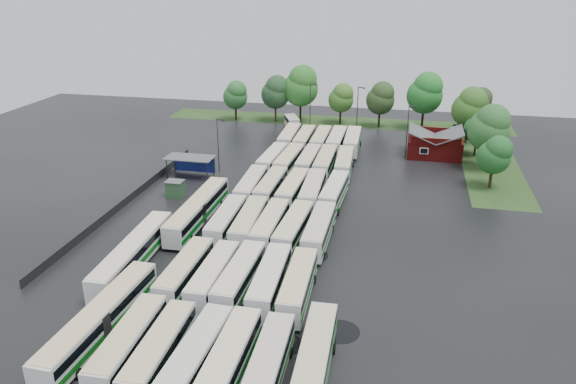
% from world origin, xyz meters
% --- Properties ---
extents(ground, '(160.00, 160.00, 0.00)m').
position_xyz_m(ground, '(0.00, 0.00, 0.00)').
color(ground, black).
rests_on(ground, ground).
extents(brick_building, '(10.07, 8.60, 5.39)m').
position_xyz_m(brick_building, '(24.00, 42.77, 1.87)').
color(brick_building, maroon).
rests_on(brick_building, ground).
extents(wash_shed, '(8.20, 4.20, 3.58)m').
position_xyz_m(wash_shed, '(-17.20, 22.02, 2.99)').
color(wash_shed, '#2D2D30').
rests_on(wash_shed, ground).
extents(utility_hut, '(2.70, 2.20, 2.62)m').
position_xyz_m(utility_hut, '(-16.20, 12.60, 1.32)').
color(utility_hut, '#294E2D').
rests_on(utility_hut, ground).
extents(grass_strip_north, '(80.00, 10.00, 0.01)m').
position_xyz_m(grass_strip_north, '(2.00, 64.80, 0.01)').
color(grass_strip_north, '#264318').
rests_on(grass_strip_north, ground).
extents(grass_strip_east, '(10.00, 50.00, 0.01)m').
position_xyz_m(grass_strip_east, '(34.00, 42.80, 0.01)').
color(grass_strip_east, '#264318').
rests_on(grass_strip_east, ground).
extents(west_fence, '(0.10, 50.00, 1.20)m').
position_xyz_m(west_fence, '(-22.20, 8.00, 0.60)').
color(west_fence, '#2D2D30').
rests_on(west_fence, ground).
extents(bus_r0c0, '(3.04, 12.41, 3.43)m').
position_xyz_m(bus_r0c0, '(-4.53, -25.75, 1.89)').
color(bus_r0c0, silver).
rests_on(bus_r0c0, ground).
extents(bus_r0c1, '(2.86, 12.16, 3.37)m').
position_xyz_m(bus_r0c1, '(-1.39, -26.04, 1.85)').
color(bus_r0c1, silver).
rests_on(bus_r0c1, ground).
extents(bus_r0c2, '(3.01, 12.44, 3.44)m').
position_xyz_m(bus_r0c2, '(2.07, -26.21, 1.89)').
color(bus_r0c2, silver).
rests_on(bus_r0c2, ground).
extents(bus_r0c3, '(2.68, 12.43, 3.46)m').
position_xyz_m(bus_r0c3, '(5.01, -26.13, 1.90)').
color(bus_r0c3, silver).
rests_on(bus_r0c3, ground).
extents(bus_r0c4, '(2.88, 12.08, 3.34)m').
position_xyz_m(bus_r0c4, '(8.45, -25.99, 1.84)').
color(bus_r0c4, silver).
rests_on(bus_r0c4, ground).
extents(bus_r1c0, '(2.59, 12.11, 3.37)m').
position_xyz_m(bus_r1c0, '(-4.47, -12.44, 1.85)').
color(bus_r1c0, silver).
rests_on(bus_r1c0, ground).
extents(bus_r1c1, '(2.62, 12.02, 3.34)m').
position_xyz_m(bus_r1c1, '(-1.09, -12.58, 1.84)').
color(bus_r1c1, silver).
rests_on(bus_r1c1, ground).
extents(bus_r1c2, '(2.82, 12.40, 3.44)m').
position_xyz_m(bus_r1c2, '(1.82, -12.34, 1.89)').
color(bus_r1c2, silver).
rests_on(bus_r1c2, ground).
extents(bus_r1c3, '(3.10, 12.53, 3.46)m').
position_xyz_m(bus_r1c3, '(5.25, -12.44, 1.90)').
color(bus_r1c3, silver).
rests_on(bus_r1c3, ground).
extents(bus_r1c4, '(2.95, 12.24, 3.39)m').
position_xyz_m(bus_r1c4, '(8.39, -12.60, 1.86)').
color(bus_r1c4, silver).
rests_on(bus_r1c4, ground).
extents(bus_r2c0, '(2.90, 12.16, 3.37)m').
position_xyz_m(bus_r2c0, '(-4.23, 1.55, 1.85)').
color(bus_r2c0, silver).
rests_on(bus_r2c0, ground).
extents(bus_r2c1, '(3.17, 12.53, 3.46)m').
position_xyz_m(bus_r2c1, '(-1.02, 1.41, 1.90)').
color(bus_r2c1, silver).
rests_on(bus_r2c1, ground).
extents(bus_r2c2, '(2.64, 12.33, 3.43)m').
position_xyz_m(bus_r2c2, '(1.92, 1.20, 1.89)').
color(bus_r2c2, silver).
rests_on(bus_r2c2, ground).
extents(bus_r2c3, '(3.18, 12.57, 3.47)m').
position_xyz_m(bus_r2c3, '(5.09, 1.08, 1.91)').
color(bus_r2c3, silver).
rests_on(bus_r2c3, ground).
extents(bus_r2c4, '(2.70, 12.61, 3.51)m').
position_xyz_m(bus_r2c4, '(8.42, 1.15, 1.93)').
color(bus_r2c4, silver).
rests_on(bus_r2c4, ground).
extents(bus_r3c0, '(3.08, 12.46, 3.44)m').
position_xyz_m(bus_r3c0, '(-4.44, 14.64, 1.89)').
color(bus_r3c0, silver).
rests_on(bus_r3c0, ground).
extents(bus_r3c1, '(2.72, 12.16, 3.38)m').
position_xyz_m(bus_r3c1, '(-1.39, 15.05, 1.86)').
color(bus_r3c1, silver).
rests_on(bus_r3c1, ground).
extents(bus_r3c2, '(2.93, 12.29, 3.40)m').
position_xyz_m(bus_r3c2, '(2.12, 14.77, 1.87)').
color(bus_r3c2, silver).
rests_on(bus_r3c2, ground).
extents(bus_r3c3, '(3.15, 12.78, 3.53)m').
position_xyz_m(bus_r3c3, '(5.28, 14.46, 1.94)').
color(bus_r3c3, silver).
rests_on(bus_r3c3, ground).
extents(bus_r3c4, '(3.11, 12.39, 3.42)m').
position_xyz_m(bus_r3c4, '(8.52, 14.82, 1.88)').
color(bus_r3c4, silver).
rests_on(bus_r3c4, ground).
extents(bus_r4c0, '(3.07, 12.30, 3.40)m').
position_xyz_m(bus_r4c0, '(-4.34, 28.18, 1.87)').
color(bus_r4c0, silver).
rests_on(bus_r4c0, ground).
extents(bus_r4c1, '(3.17, 12.56, 3.47)m').
position_xyz_m(bus_r4c1, '(-1.27, 28.08, 1.91)').
color(bus_r4c1, silver).
rests_on(bus_r4c1, ground).
extents(bus_r4c2, '(2.70, 12.12, 3.37)m').
position_xyz_m(bus_r4c2, '(2.05, 28.72, 1.85)').
color(bus_r4c2, silver).
rests_on(bus_r4c2, ground).
extents(bus_r4c3, '(2.78, 12.62, 3.51)m').
position_xyz_m(bus_r4c3, '(5.10, 28.33, 1.93)').
color(bus_r4c3, silver).
rests_on(bus_r4c3, ground).
extents(bus_r4c4, '(3.18, 12.38, 3.41)m').
position_xyz_m(bus_r4c4, '(8.40, 28.68, 1.88)').
color(bus_r4c4, silver).
rests_on(bus_r4c4, ground).
extents(bus_r5c0, '(3.07, 12.65, 3.50)m').
position_xyz_m(bus_r5c0, '(-4.25, 42.21, 1.93)').
color(bus_r5c0, silver).
rests_on(bus_r5c0, ground).
extents(bus_r5c1, '(2.72, 12.27, 3.41)m').
position_xyz_m(bus_r5c1, '(-1.13, 41.79, 1.87)').
color(bus_r5c1, silver).
rests_on(bus_r5c1, ground).
extents(bus_r5c2, '(2.68, 12.37, 3.44)m').
position_xyz_m(bus_r5c2, '(2.16, 41.95, 1.89)').
color(bus_r5c2, silver).
rests_on(bus_r5c2, ground).
extents(bus_r5c3, '(2.75, 12.67, 3.52)m').
position_xyz_m(bus_r5c3, '(5.29, 41.90, 1.94)').
color(bus_r5c3, silver).
rests_on(bus_r5c3, ground).
extents(bus_r5c4, '(3.12, 12.81, 3.54)m').
position_xyz_m(bus_r5c4, '(8.39, 42.14, 1.95)').
color(bus_r5c4, silver).
rests_on(bus_r5c4, ground).
extents(artic_bus_west_a, '(3.29, 18.44, 3.41)m').
position_xyz_m(artic_bus_west_a, '(-8.92, -22.90, 1.89)').
color(artic_bus_west_a, silver).
rests_on(artic_bus_west_a, ground).
extents(artic_bus_west_b, '(2.71, 18.95, 3.52)m').
position_xyz_m(artic_bus_west_b, '(-9.20, 4.10, 1.95)').
color(artic_bus_west_b, silver).
rests_on(artic_bus_west_b, ground).
extents(artic_bus_west_c, '(3.33, 18.66, 3.45)m').
position_xyz_m(artic_bus_west_c, '(-12.10, -9.67, 1.91)').
color(artic_bus_west_c, silver).
rests_on(artic_bus_west_c, ground).
extents(artic_bus_east, '(3.10, 18.14, 3.35)m').
position_xyz_m(artic_bus_east, '(12.24, -26.54, 1.86)').
color(artic_bus_east, silver).
rests_on(artic_bus_east, ground).
extents(minibus, '(4.64, 6.84, 2.81)m').
position_xyz_m(minibus, '(-6.60, 56.05, 1.56)').
color(minibus, silver).
rests_on(minibus, ground).
extents(tree_north_0, '(5.71, 5.71, 9.46)m').
position_xyz_m(tree_north_0, '(-20.98, 60.78, 6.08)').
color(tree_north_0, black).
rests_on(tree_north_0, ground).
extents(tree_north_1, '(6.61, 6.61, 10.94)m').
position_xyz_m(tree_north_1, '(-11.52, 61.58, 7.04)').
color(tree_north_1, '#3D2B21').
rests_on(tree_north_1, ground).
extents(tree_north_2, '(8.05, 8.05, 13.33)m').
position_xyz_m(tree_north_2, '(-5.71, 62.26, 8.58)').
color(tree_north_2, black).
rests_on(tree_north_2, ground).
extents(tree_north_3, '(5.75, 5.75, 9.53)m').
position_xyz_m(tree_north_3, '(3.57, 62.67, 6.13)').
color(tree_north_3, black).
rests_on(tree_north_3, ground).
extents(tree_north_4, '(6.32, 6.32, 10.46)m').
position_xyz_m(tree_north_4, '(12.50, 61.45, 6.73)').
color(tree_north_4, black).
rests_on(tree_north_4, ground).
extents(tree_north_5, '(7.78, 7.78, 12.89)m').
position_xyz_m(tree_north_5, '(22.05, 61.53, 8.29)').
color(tree_north_5, black).
rests_on(tree_north_5, ground).
extents(tree_north_6, '(5.78, 5.78, 9.57)m').
position_xyz_m(tree_north_6, '(33.70, 63.90, 6.15)').
color(tree_north_6, black).
rests_on(tree_north_6, ground).
extents(tree_east_0, '(5.44, 5.40, 8.95)m').
position_xyz_m(tree_east_0, '(32.66, 26.78, 5.75)').
color(tree_east_0, black).
rests_on(tree_east_0, ground).
extents(tree_east_1, '(7.19, 7.19, 11.91)m').
position_xyz_m(tree_east_1, '(32.68, 36.43, 7.67)').
color(tree_east_1, black).
rests_on(tree_east_1, ground).
extents(tree_east_2, '(5.21, 5.21, 8.63)m').
position_xyz_m(tree_east_2, '(31.78, 44.20, 5.55)').
color(tree_east_2, black).
rests_on(tree_east_2, ground).
extents(tree_east_3, '(7.07, 7.07, 11.71)m').
position_xyz_m(tree_east_3, '(30.78, 52.81, 7.53)').
color(tree_east_3, black).
rests_on(tree_east_3, ground).
extents(tree_east_4, '(5.58, 5.58, 9.24)m').
position_xyz_m(tree_east_4, '(32.56, 58.82, 5.94)').
color(tree_east_4, '#3B281E').
rests_on(tree_east_4, ground).
extents(lamp_post_ne, '(1.56, 0.30, 10.14)m').
position_xyz_m(lamp_post_ne, '(18.82, 39.93, 5.89)').
color(lamp_post_ne, '#2D2D30').
rests_on(lamp_post_ne, ground).
extents(lamp_post_nw, '(1.45, 0.28, 9.41)m').
position_xyz_m(lamp_post_nw, '(-13.28, 25.61, 5.46)').
color(lamp_post_nw, '#2D2D30').
rests_on(lamp_post_nw, ground).
extents(lamp_post_back_w, '(1.62, 0.32, 10.52)m').
position_xyz_m(lamp_post_back_w, '(-2.17, 54.91, 6.11)').
color(lamp_post_back_w, '#2D2D30').
rests_on(lamp_post_back_w, ground).
extents(lamp_post_back_e, '(1.58, 0.31, 10.28)m').
position_xyz_m(lamp_post_back_e, '(8.10, 54.60, 5.97)').
color(lamp_post_back_e, '#2D2D30').
rests_on(lamp_post_back_e, ground).
extents(puddle_0, '(5.55, 5.55, 0.01)m').
position_xyz_m(puddle_0, '(0.98, -21.76, 0.00)').
color(puddle_0, black).
rests_on(puddle_0, ground).
extents(puddle_1, '(3.47, 3.47, 0.01)m').
position_xyz_m(puddle_1, '(8.69, -20.38, 0.00)').
color(puddle_1, black).
rests_on(puddle_1, ground).
extents(puddle_2, '(6.06, 6.06, 0.01)m').
position_xyz_m(puddle_2, '(-6.27, 0.14, 0.00)').
color(puddle_2, black).
rests_on(puddle_2, ground).
extents(puddle_3, '(5.05, 5.05, 0.01)m').
position_xyz_m(puddle_3, '(7.63, -2.25, 0.00)').
color(puddle_3, black).
rests_on(puddle_3, ground).
extents(puddle_4, '(4.09, 4.09, 0.01)m').
position_xyz_m(puddle_4, '(13.49, -17.29, 0.00)').
color(puddle_4, black).
rests_on(puddle_4, ground).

